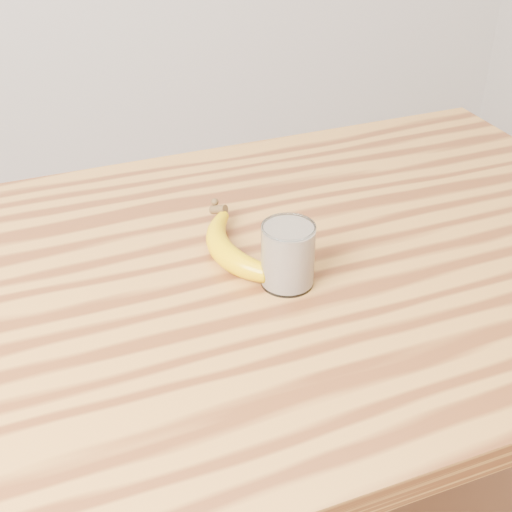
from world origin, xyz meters
name	(u,v)px	position (x,y,z in m)	size (l,w,h in m)	color
table	(275,333)	(0.00, 0.00, 0.77)	(1.20, 0.80, 0.90)	#A36C2D
smoothie_glass	(288,255)	(-0.01, -0.05, 0.95)	(0.07, 0.07, 0.09)	white
banana	(226,255)	(-0.07, 0.02, 0.92)	(0.10, 0.29, 0.04)	#D1A000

